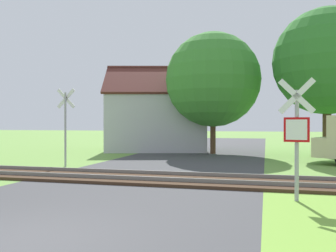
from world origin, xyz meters
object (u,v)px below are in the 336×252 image
object	(u,v)px
stop_sign_near	(297,132)
tree_center	(213,80)
house	(156,120)
tree_right	(327,61)
crossing_sign_far	(66,121)

from	to	relation	value
stop_sign_near	tree_center	world-z (taller)	tree_center
house	tree_right	bearing A→B (deg)	-31.04
stop_sign_near	tree_center	size ratio (longest dim) A/B	0.40
stop_sign_near	tree_right	xyz separation A→B (m)	(2.51, 12.51, 3.60)
stop_sign_near	crossing_sign_far	bearing A→B (deg)	-18.23
tree_center	house	bearing A→B (deg)	154.84
house	tree_center	bearing A→B (deg)	-40.41
house	tree_right	size ratio (longest dim) A/B	0.99
tree_right	tree_center	size ratio (longest dim) A/B	1.09
stop_sign_near	tree_right	world-z (taller)	tree_right
stop_sign_near	tree_center	distance (m)	14.39
house	stop_sign_near	bearing A→B (deg)	-77.54
house	tree_center	xyz separation A→B (m)	(4.24, -1.99, 2.49)
house	tree_center	size ratio (longest dim) A/B	1.08
house	tree_right	world-z (taller)	tree_right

